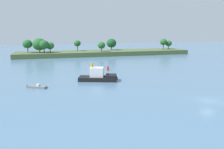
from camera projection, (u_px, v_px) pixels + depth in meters
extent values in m
plane|color=slate|center=(208.00, 101.00, 45.41)|extent=(400.00, 400.00, 0.00)
cube|color=#4C6038|center=(105.00, 53.00, 129.65)|extent=(96.38, 17.37, 2.40)
cylinder|color=#513823|center=(28.00, 50.00, 118.21)|extent=(0.44, 0.44, 2.52)
ellipsoid|color=#235B28|center=(27.00, 44.00, 117.60)|extent=(4.87, 4.87, 4.38)
cylinder|color=#513823|center=(40.00, 51.00, 118.58)|extent=(0.44, 0.44, 1.51)
ellipsoid|color=#235B28|center=(39.00, 44.00, 117.92)|extent=(6.91, 6.91, 6.22)
cylinder|color=#513823|center=(44.00, 51.00, 117.11)|extent=(0.44, 0.44, 2.17)
ellipsoid|color=#235B28|center=(44.00, 45.00, 116.52)|extent=(5.07, 5.07, 4.56)
cylinder|color=#513823|center=(50.00, 51.00, 119.64)|extent=(0.44, 0.44, 1.85)
ellipsoid|color=#2D6B33|center=(50.00, 46.00, 119.14)|extent=(4.27, 4.27, 3.84)
cylinder|color=#513823|center=(77.00, 48.00, 128.94)|extent=(0.44, 0.44, 2.68)
ellipsoid|color=#235B28|center=(77.00, 43.00, 128.40)|extent=(3.80, 3.80, 3.42)
cylinder|color=#513823|center=(102.00, 50.00, 124.72)|extent=(0.44, 0.44, 1.73)
ellipsoid|color=#235B28|center=(101.00, 45.00, 124.24)|extent=(4.11, 4.11, 3.70)
cylinder|color=#513823|center=(111.00, 49.00, 134.54)|extent=(0.44, 0.44, 1.73)
ellipsoid|color=#194C23|center=(111.00, 43.00, 133.94)|extent=(5.70, 5.70, 5.13)
cylinder|color=#513823|center=(163.00, 47.00, 140.50)|extent=(0.44, 0.44, 2.73)
ellipsoid|color=#235B28|center=(163.00, 42.00, 139.92)|extent=(4.24, 4.24, 3.82)
cylinder|color=#513823|center=(168.00, 47.00, 142.49)|extent=(0.44, 0.44, 1.86)
ellipsoid|color=#235B28|center=(169.00, 43.00, 142.02)|extent=(3.95, 3.95, 3.55)
cube|color=slate|center=(37.00, 87.00, 55.26)|extent=(4.90, 3.57, 0.52)
cube|color=white|center=(38.00, 85.00, 55.09)|extent=(0.79, 0.89, 0.50)
cube|color=black|center=(27.00, 86.00, 55.79)|extent=(0.40, 0.41, 0.56)
cube|color=black|center=(98.00, 79.00, 63.41)|extent=(11.24, 7.32, 1.10)
cube|color=black|center=(111.00, 76.00, 63.10)|extent=(3.98, 4.56, 0.60)
cube|color=white|center=(97.00, 72.00, 63.07)|extent=(4.33, 3.78, 2.60)
cylinder|color=gold|center=(92.00, 65.00, 62.76)|extent=(0.70, 0.70, 1.20)
cylinder|color=black|center=(117.00, 78.00, 63.18)|extent=(0.50, 0.76, 0.70)
cylinder|color=red|center=(108.00, 69.00, 79.54)|extent=(0.70, 0.70, 1.20)
cone|color=red|center=(108.00, 66.00, 79.36)|extent=(0.49, 0.49, 0.70)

